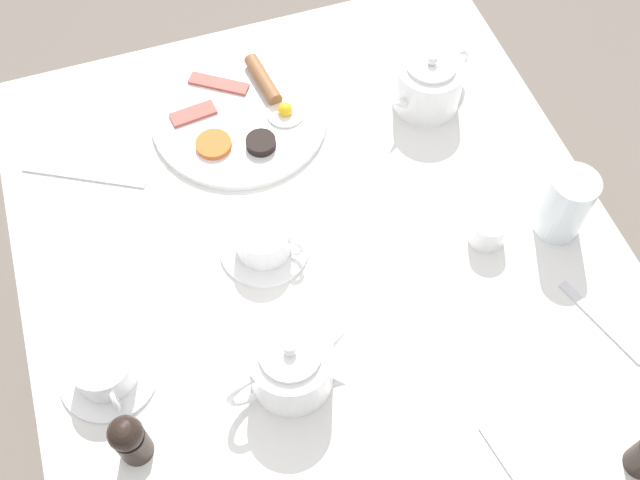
% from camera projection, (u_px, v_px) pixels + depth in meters
% --- Properties ---
extents(ground_plane, '(8.00, 8.00, 0.00)m').
position_uv_depth(ground_plane, '(320.00, 397.00, 1.81)').
color(ground_plane, '#70665B').
extents(table, '(1.04, 0.94, 0.72)m').
position_uv_depth(table, '(320.00, 268.00, 1.25)').
color(table, silver).
rests_on(table, ground_plane).
extents(breakfast_plate, '(0.31, 0.31, 0.04)m').
position_uv_depth(breakfast_plate, '(242.00, 115.00, 1.32)').
color(breakfast_plate, white).
rests_on(breakfast_plate, table).
extents(teapot_near, '(0.12, 0.20, 0.12)m').
position_uv_depth(teapot_near, '(290.00, 366.00, 1.04)').
color(teapot_near, white).
rests_on(teapot_near, table).
extents(teapot_far, '(0.12, 0.19, 0.12)m').
position_uv_depth(teapot_far, '(429.00, 84.00, 1.31)').
color(teapot_far, white).
rests_on(teapot_far, table).
extents(teacup_with_saucer_left, '(0.14, 0.14, 0.06)m').
position_uv_depth(teacup_with_saucer_left, '(105.00, 369.00, 1.06)').
color(teacup_with_saucer_left, white).
rests_on(teacup_with_saucer_left, table).
extents(teacup_with_saucer_right, '(0.14, 0.14, 0.06)m').
position_uv_depth(teacup_with_saucer_right, '(264.00, 240.00, 1.17)').
color(teacup_with_saucer_right, white).
rests_on(teacup_with_saucer_right, table).
extents(water_glass_short, '(0.07, 0.07, 0.13)m').
position_uv_depth(water_glass_short, '(566.00, 205.00, 1.16)').
color(water_glass_short, white).
rests_on(water_glass_short, table).
extents(creamer_jug, '(0.08, 0.06, 0.05)m').
position_uv_depth(creamer_jug, '(488.00, 229.00, 1.18)').
color(creamer_jug, white).
rests_on(creamer_jug, table).
extents(salt_grinder, '(0.05, 0.05, 0.10)m').
position_uv_depth(salt_grinder, '(130.00, 439.00, 0.98)').
color(salt_grinder, black).
rests_on(salt_grinder, table).
extents(fork_by_plate, '(0.16, 0.06, 0.00)m').
position_uv_depth(fork_by_plate, '(601.00, 322.00, 1.12)').
color(fork_by_plate, silver).
rests_on(fork_by_plate, table).
extents(knife_by_plate, '(0.11, 0.20, 0.00)m').
position_uv_depth(knife_by_plate, '(84.00, 176.00, 1.26)').
color(knife_by_plate, silver).
rests_on(knife_by_plate, table).
extents(spoon_for_tea, '(0.14, 0.04, 0.00)m').
position_uv_depth(spoon_for_tea, '(513.00, 471.00, 1.01)').
color(spoon_for_tea, silver).
rests_on(spoon_for_tea, table).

